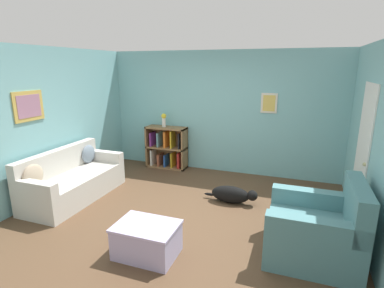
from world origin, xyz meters
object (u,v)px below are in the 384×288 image
at_px(couch, 72,181).
at_px(bookshelf, 167,148).
at_px(dog, 232,194).
at_px(coffee_table, 147,239).
at_px(vase, 164,119).
at_px(recliner_chair, 318,231).

relative_size(couch, bookshelf, 1.98).
relative_size(bookshelf, dog, 1.01).
xyz_separation_m(coffee_table, dog, (0.67, 1.80, -0.07)).
bearing_deg(couch, bookshelf, 67.46).
bearing_deg(coffee_table, bookshelf, 110.29).
bearing_deg(vase, recliner_chair, -37.78).
bearing_deg(bookshelf, couch, -112.54).
distance_m(coffee_table, vase, 3.48).
relative_size(recliner_chair, dog, 1.13).
bearing_deg(bookshelf, recliner_chair, -38.46).
bearing_deg(recliner_chair, couch, 174.53).
xyz_separation_m(recliner_chair, vase, (-3.17, 2.46, 0.77)).
distance_m(couch, vase, 2.37).
xyz_separation_m(bookshelf, recliner_chair, (3.12, -2.48, -0.11)).
bearing_deg(coffee_table, dog, 69.68).
xyz_separation_m(recliner_chair, coffee_table, (-1.96, -0.67, -0.13)).
height_order(bookshelf, coffee_table, bookshelf).
distance_m(recliner_chair, vase, 4.08).
distance_m(bookshelf, coffee_table, 3.37).
bearing_deg(coffee_table, recliner_chair, 19.00).
height_order(recliner_chair, vase, vase).
relative_size(bookshelf, recliner_chair, 0.90).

